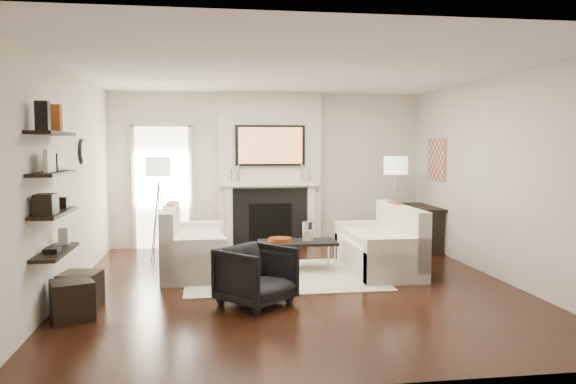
{
  "coord_description": "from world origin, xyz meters",
  "views": [
    {
      "loc": [
        -1.09,
        -6.9,
        1.78
      ],
      "look_at": [
        0.0,
        0.6,
        1.15
      ],
      "focal_mm": 35.0,
      "sensor_mm": 36.0,
      "label": 1
    }
  ],
  "objects": [
    {
      "name": "room_envelope",
      "position": [
        0.0,
        0.0,
        1.35
      ],
      "size": [
        6.0,
        6.0,
        6.0
      ],
      "color": "black",
      "rests_on": "ground"
    },
    {
      "name": "chimney_breast",
      "position": [
        0.0,
        2.88,
        1.35
      ],
      "size": [
        1.8,
        0.25,
        2.7
      ],
      "primitive_type": "cube",
      "color": "silver",
      "rests_on": "floor"
    },
    {
      "name": "fireplace_surround",
      "position": [
        0.0,
        2.74,
        0.52
      ],
      "size": [
        1.3,
        0.02,
        1.04
      ],
      "primitive_type": "cube",
      "color": "black",
      "rests_on": "floor"
    },
    {
      "name": "firebox",
      "position": [
        0.0,
        2.73,
        0.45
      ],
      "size": [
        0.75,
        0.02,
        0.65
      ],
      "primitive_type": "cube",
      "color": "black",
      "rests_on": "floor"
    },
    {
      "name": "mantel_pilaster_l",
      "position": [
        -0.72,
        2.71,
        0.55
      ],
      "size": [
        0.12,
        0.08,
        1.1
      ],
      "primitive_type": "cube",
      "color": "white",
      "rests_on": "floor"
    },
    {
      "name": "mantel_pilaster_r",
      "position": [
        0.72,
        2.71,
        0.55
      ],
      "size": [
        0.12,
        0.08,
        1.1
      ],
      "primitive_type": "cube",
      "color": "white",
      "rests_on": "floor"
    },
    {
      "name": "mantel_shelf",
      "position": [
        0.0,
        2.69,
        1.12
      ],
      "size": [
        1.7,
        0.18,
        0.07
      ],
      "primitive_type": "cube",
      "color": "white",
      "rests_on": "chimney_breast"
    },
    {
      "name": "tv_body",
      "position": [
        0.0,
        2.71,
        1.78
      ],
      "size": [
        1.2,
        0.06,
        0.7
      ],
      "primitive_type": "cube",
      "color": "black",
      "rests_on": "chimney_breast"
    },
    {
      "name": "tv_screen",
      "position": [
        0.0,
        2.68,
        1.78
      ],
      "size": [
        1.1,
        0.0,
        0.62
      ],
      "primitive_type": "cube",
      "color": "#BF723F",
      "rests_on": "tv_body"
    },
    {
      "name": "candlestick_l_tall",
      "position": [
        -0.55,
        2.7,
        1.3
      ],
      "size": [
        0.04,
        0.04,
        0.3
      ],
      "primitive_type": "cylinder",
      "color": "silver",
      "rests_on": "mantel_shelf"
    },
    {
      "name": "candlestick_l_short",
      "position": [
        -0.68,
        2.7,
        1.27
      ],
      "size": [
        0.04,
        0.04,
        0.24
      ],
      "primitive_type": "cylinder",
      "color": "silver",
      "rests_on": "mantel_shelf"
    },
    {
      "name": "candlestick_r_tall",
      "position": [
        0.55,
        2.7,
        1.3
      ],
      "size": [
        0.04,
        0.04,
        0.3
      ],
      "primitive_type": "cylinder",
      "color": "silver",
      "rests_on": "mantel_shelf"
    },
    {
      "name": "candlestick_r_short",
      "position": [
        0.68,
        2.7,
        1.27
      ],
      "size": [
        0.04,
        0.04,
        0.24
      ],
      "primitive_type": "cylinder",
      "color": "silver",
      "rests_on": "mantel_shelf"
    },
    {
      "name": "hallway_panel",
      "position": [
        -1.85,
        2.98,
        1.05
      ],
      "size": [
        0.9,
        0.02,
        2.1
      ],
      "primitive_type": "cube",
      "color": "white",
      "rests_on": "floor"
    },
    {
      "name": "door_trim_l",
      "position": [
        -2.33,
        2.96,
        1.05
      ],
      "size": [
        0.06,
        0.06,
        2.16
      ],
      "primitive_type": "cube",
      "color": "white",
      "rests_on": "floor"
    },
    {
      "name": "door_trim_r",
      "position": [
        -1.37,
        2.96,
        1.05
      ],
      "size": [
        0.06,
        0.06,
        2.16
      ],
      "primitive_type": "cube",
      "color": "white",
      "rests_on": "floor"
    },
    {
      "name": "door_trim_top",
      "position": [
        -1.85,
        2.96,
        2.13
      ],
      "size": [
        1.02,
        0.06,
        0.06
      ],
      "primitive_type": "cube",
      "color": "white",
      "rests_on": "wall_back"
    },
    {
      "name": "rug",
      "position": [
        -0.08,
        0.57,
        0.01
      ],
      "size": [
        2.6,
        2.0,
        0.01
      ],
      "primitive_type": "cube",
      "color": "#BCB79A",
      "rests_on": "floor"
    },
    {
      "name": "loveseat_left_base",
      "position": [
        -1.27,
        1.03,
        0.21
      ],
      "size": [
        0.85,
        1.8,
        0.42
      ],
      "primitive_type": "cube",
      "color": "silver",
      "rests_on": "floor"
    },
    {
      "name": "loveseat_left_back",
      "position": [
        -1.6,
        1.03,
        0.53
      ],
      "size": [
        0.18,
        1.8,
        0.8
      ],
      "primitive_type": "cube",
      "color": "silver",
      "rests_on": "floor"
    },
    {
      "name": "loveseat_left_arm_n",
      "position": [
        -1.27,
        0.22,
        0.3
      ],
      "size": [
        0.85,
        0.18,
        0.6
      ],
      "primitive_type": "cube",
      "color": "silver",
      "rests_on": "floor"
    },
    {
      "name": "loveseat_left_arm_s",
      "position": [
        -1.27,
        1.84,
        0.3
      ],
      "size": [
        0.85,
        0.18,
        0.6
      ],
      "primitive_type": "cube",
      "color": "silver",
      "rests_on": "floor"
    },
    {
      "name": "loveseat_left_cushion",
      "position": [
        -1.22,
        1.03,
        0.47
      ],
      "size": [
        0.63,
        1.44,
        0.1
      ],
      "primitive_type": "cube",
      "color": "silver",
      "rests_on": "loveseat_left_base"
    },
    {
      "name": "pillow_left_orange",
      "position": [
        -1.6,
        1.33,
        0.73
      ],
      "size": [
        0.1,
        0.42,
        0.42
      ],
      "primitive_type": "cube",
      "color": "#9A4413",
      "rests_on": "loveseat_left_cushion"
    },
    {
      "name": "pillow_left_charcoal",
      "position": [
        -1.6,
        0.73,
        0.72
      ],
      "size": [
        0.1,
        0.4,
        0.4
      ],
      "primitive_type": "cube",
      "color": "black",
      "rests_on": "loveseat_left_cushion"
    },
    {
      "name": "loveseat_right_base",
      "position": [
        1.32,
        0.73,
        0.21
      ],
      "size": [
        0.85,
        1.8,
        0.42
      ],
      "primitive_type": "cube",
      "color": "silver",
      "rests_on": "floor"
    },
    {
      "name": "loveseat_right_back",
      "position": [
        1.65,
        0.73,
        0.53
      ],
      "size": [
        0.18,
        1.8,
        0.8
      ],
      "primitive_type": "cube",
      "color": "silver",
      "rests_on": "floor"
    },
    {
      "name": "loveseat_right_arm_n",
      "position": [
        1.32,
        -0.08,
        0.3
      ],
      "size": [
        0.85,
        0.18,
        0.6
      ],
      "primitive_type": "cube",
      "color": "silver",
      "rests_on": "floor"
    },
    {
      "name": "loveseat_right_arm_s",
      "position": [
        1.32,
        1.54,
        0.3
      ],
      "size": [
        0.85,
        0.18,
        0.6
      ],
      "primitive_type": "cube",
      "color": "silver",
      "rests_on": "floor"
    },
    {
      "name": "loveseat_right_cushion",
      "position": [
        1.27,
        0.73,
        0.47
      ],
      "size": [
        0.63,
        1.44,
        0.1
      ],
      "primitive_type": "cube",
      "color": "silver",
      "rests_on": "loveseat_right_base"
    },
    {
      "name": "pillow_right_orange",
      "position": [
        1.65,
        1.03,
        0.73
      ],
      "size": [
        0.1,
        0.42,
        0.42
      ],
      "primitive_type": "cube",
      "color": "#9A4413",
      "rests_on": "loveseat_right_cushion"
    },
    {
      "name": "pillow_right_charcoal",
      "position": [
        1.65,
        0.43,
        0.72
      ],
      "size": [
        0.1,
        0.4,
        0.4
      ],
      "primitive_type": "cube",
      "color": "black",
      "rests_on": "loveseat_right_cushion"
    },
    {
      "name": "coffee_table",
      "position": [
        0.18,
        0.91,
        0.4
      ],
      "size": [
        1.1,
        0.55,
        0.04
      ],
      "primitive_type": "cube",
      "color": "black",
      "rests_on": "floor"
    },
    {
      "name": "coffee_leg_nw",
      "position": [
        -0.32,
        0.69,
        0.19
      ],
      "size": [
        0.02,
        0.02,
        0.38
      ],
      "primitive_type": "cylinder",
      "color": "silver",
      "rests_on": "floor"
    },
    {
      "name": "coffee_leg_ne",
      "position": [
        0.68,
        0.69,
        0.19
      ],
      "size": [
        0.02,
        0.02,
        0.38
      ],
      "primitive_type": "cylinder",
      "color": "silver",
      "rests_on": "floor"
    },
    {
      "name": "coffee_leg_sw",
      "position": [
        -0.32,
        1.13,
        0.19
      ],
      "size": [
        0.02,
        0.02,
        0.38
      ],
      "primitive_type": "cylinder",
      "color": "silver",
      "rests_on": "floor"
    },
    {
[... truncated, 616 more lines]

